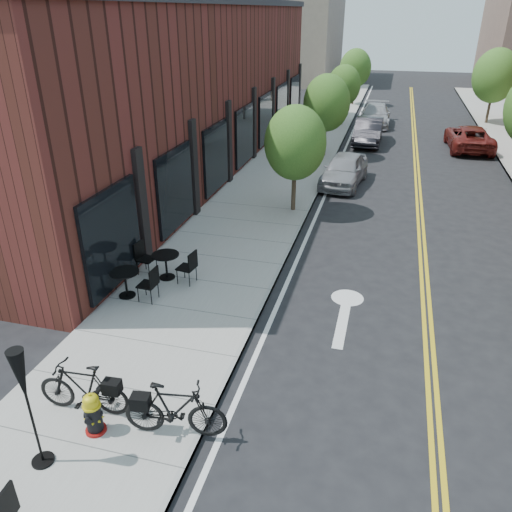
% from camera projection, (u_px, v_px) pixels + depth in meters
% --- Properties ---
extents(ground, '(120.00, 120.00, 0.00)m').
position_uv_depth(ground, '(239.00, 362.00, 10.75)').
color(ground, black).
rests_on(ground, ground).
extents(sidewalk_near, '(4.00, 70.00, 0.12)m').
position_uv_depth(sidewalk_near, '(263.00, 199.00, 19.85)').
color(sidewalk_near, '#9E9B93').
rests_on(sidewalk_near, ground).
extents(building_near, '(5.00, 28.00, 7.00)m').
position_uv_depth(building_near, '(190.00, 90.00, 22.83)').
color(building_near, '#471F17').
rests_on(building_near, ground).
extents(bg_building_left, '(8.00, 14.00, 10.00)m').
position_uv_depth(bg_building_left, '(298.00, 29.00, 51.94)').
color(bg_building_left, '#726656').
rests_on(bg_building_left, ground).
extents(tree_near_a, '(2.20, 2.20, 3.81)m').
position_uv_depth(tree_near_a, '(295.00, 143.00, 17.53)').
color(tree_near_a, '#382B1E').
rests_on(tree_near_a, sidewalk_near).
extents(tree_near_b, '(2.30, 2.30, 3.98)m').
position_uv_depth(tree_near_b, '(327.00, 103.00, 24.40)').
color(tree_near_b, '#382B1E').
rests_on(tree_near_b, sidewalk_near).
extents(tree_near_c, '(2.10, 2.10, 3.67)m').
position_uv_depth(tree_near_c, '(344.00, 86.00, 31.41)').
color(tree_near_c, '#382B1E').
rests_on(tree_near_c, sidewalk_near).
extents(tree_near_d, '(2.40, 2.40, 4.11)m').
position_uv_depth(tree_near_d, '(355.00, 68.00, 38.22)').
color(tree_near_d, '#382B1E').
rests_on(tree_near_d, sidewalk_near).
extents(tree_far_c, '(2.80, 2.80, 4.62)m').
position_uv_depth(tree_far_c, '(495.00, 76.00, 31.63)').
color(tree_far_c, '#382B1E').
rests_on(tree_far_c, sidewalk_far).
extents(fire_hydrant, '(0.48, 0.48, 0.84)m').
position_uv_depth(fire_hydrant, '(93.00, 414.00, 8.65)').
color(fire_hydrant, maroon).
rests_on(fire_hydrant, sidewalk_near).
extents(bicycle_left, '(1.79, 0.62, 1.06)m').
position_uv_depth(bicycle_left, '(83.00, 388.00, 9.05)').
color(bicycle_left, black).
rests_on(bicycle_left, sidewalk_near).
extents(bicycle_right, '(1.87, 0.79, 1.09)m').
position_uv_depth(bicycle_right, '(175.00, 410.00, 8.53)').
color(bicycle_right, black).
rests_on(bicycle_right, sidewalk_near).
extents(bistro_set_b, '(1.74, 0.79, 0.93)m').
position_uv_depth(bistro_set_b, '(125.00, 280.00, 12.79)').
color(bistro_set_b, black).
rests_on(bistro_set_b, sidewalk_near).
extents(bistro_set_c, '(1.78, 0.86, 0.94)m').
position_uv_depth(bistro_set_c, '(166.00, 262.00, 13.67)').
color(bistro_set_c, black).
rests_on(bistro_set_c, sidewalk_near).
extents(patio_umbrella, '(0.36, 0.36, 2.25)m').
position_uv_depth(patio_umbrella, '(23.00, 385.00, 7.52)').
color(patio_umbrella, black).
rests_on(patio_umbrella, sidewalk_near).
extents(parked_car_a, '(2.01, 4.06, 1.33)m').
position_uv_depth(parked_car_a, '(344.00, 170.00, 21.36)').
color(parked_car_a, gray).
rests_on(parked_car_a, ground).
extents(parked_car_b, '(1.50, 4.21, 1.38)m').
position_uv_depth(parked_car_b, '(368.00, 131.00, 27.99)').
color(parked_car_b, black).
rests_on(parked_car_b, ground).
extents(parked_car_c, '(1.91, 4.57, 1.32)m').
position_uv_depth(parked_car_c, '(375.00, 115.00, 32.47)').
color(parked_car_c, '#A2A1A5').
rests_on(parked_car_c, ground).
extents(parked_car_far, '(2.35, 4.74, 1.29)m').
position_uv_depth(parked_car_far, '(469.00, 138.00, 26.80)').
color(parked_car_far, maroon).
rests_on(parked_car_far, ground).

